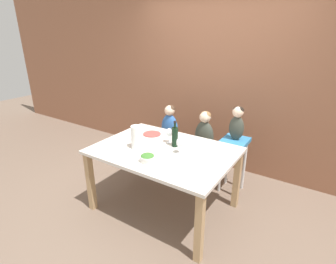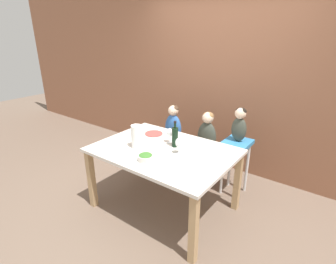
{
  "view_description": "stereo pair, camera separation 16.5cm",
  "coord_description": "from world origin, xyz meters",
  "px_view_note": "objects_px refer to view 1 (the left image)",
  "views": [
    {
      "loc": [
        1.48,
        -2.19,
        2.01
      ],
      "look_at": [
        0.0,
        0.08,
        0.95
      ],
      "focal_mm": 28.0,
      "sensor_mm": 36.0,
      "label": 1
    },
    {
      "loc": [
        1.62,
        -2.09,
        2.01
      ],
      "look_at": [
        0.0,
        0.08,
        0.95
      ],
      "focal_mm": 28.0,
      "sensor_mm": 36.0,
      "label": 2
    }
  ],
  "objects_px": {
    "person_baby_right": "(237,121)",
    "dinner_plate_back_left": "(152,134)",
    "paper_towel_roll": "(136,137)",
    "chair_far_center": "(203,156)",
    "person_child_left": "(170,124)",
    "person_child_center": "(204,132)",
    "dinner_plate_front_left": "(117,148)",
    "wine_glass_near": "(180,143)",
    "salad_bowl_large": "(147,158)",
    "chair_far_left": "(170,147)",
    "wine_bottle": "(175,136)",
    "wine_glass_far": "(169,133)",
    "chair_right_highchair": "(234,152)"
  },
  "relations": [
    {
      "from": "chair_far_left",
      "to": "wine_bottle",
      "type": "distance_m",
      "value": 0.97
    },
    {
      "from": "chair_far_center",
      "to": "person_child_left",
      "type": "relative_size",
      "value": 0.8
    },
    {
      "from": "wine_glass_far",
      "to": "dinner_plate_back_left",
      "type": "relative_size",
      "value": 0.79
    },
    {
      "from": "person_baby_right",
      "to": "dinner_plate_back_left",
      "type": "height_order",
      "value": "person_baby_right"
    },
    {
      "from": "chair_right_highchair",
      "to": "wine_bottle",
      "type": "height_order",
      "value": "wine_bottle"
    },
    {
      "from": "chair_far_center",
      "to": "dinner_plate_front_left",
      "type": "xyz_separation_m",
      "value": [
        -0.57,
        -1.06,
        0.39
      ]
    },
    {
      "from": "wine_glass_far",
      "to": "dinner_plate_front_left",
      "type": "height_order",
      "value": "wine_glass_far"
    },
    {
      "from": "wine_glass_far",
      "to": "salad_bowl_large",
      "type": "distance_m",
      "value": 0.53
    },
    {
      "from": "person_child_left",
      "to": "person_child_center",
      "type": "height_order",
      "value": "same"
    },
    {
      "from": "person_child_left",
      "to": "salad_bowl_large",
      "type": "height_order",
      "value": "person_child_left"
    },
    {
      "from": "person_child_left",
      "to": "paper_towel_roll",
      "type": "bearing_deg",
      "value": -80.12
    },
    {
      "from": "person_child_center",
      "to": "dinner_plate_front_left",
      "type": "height_order",
      "value": "person_child_center"
    },
    {
      "from": "person_baby_right",
      "to": "dinner_plate_back_left",
      "type": "relative_size",
      "value": 1.89
    },
    {
      "from": "paper_towel_roll",
      "to": "dinner_plate_back_left",
      "type": "bearing_deg",
      "value": 103.69
    },
    {
      "from": "chair_far_center",
      "to": "wine_bottle",
      "type": "bearing_deg",
      "value": -95.04
    },
    {
      "from": "person_baby_right",
      "to": "salad_bowl_large",
      "type": "relative_size",
      "value": 2.62
    },
    {
      "from": "chair_far_center",
      "to": "wine_glass_near",
      "type": "xyz_separation_m",
      "value": [
        0.08,
        -0.79,
        0.51
      ]
    },
    {
      "from": "chair_far_center",
      "to": "person_child_left",
      "type": "distance_m",
      "value": 0.66
    },
    {
      "from": "chair_far_left",
      "to": "salad_bowl_large",
      "type": "xyz_separation_m",
      "value": [
        0.45,
        -1.12,
        0.43
      ]
    },
    {
      "from": "person_child_left",
      "to": "dinner_plate_back_left",
      "type": "bearing_deg",
      "value": -83.34
    },
    {
      "from": "wine_glass_near",
      "to": "salad_bowl_large",
      "type": "height_order",
      "value": "wine_glass_near"
    },
    {
      "from": "person_child_left",
      "to": "dinner_plate_front_left",
      "type": "distance_m",
      "value": 1.06
    },
    {
      "from": "person_baby_right",
      "to": "paper_towel_roll",
      "type": "distance_m",
      "value": 1.24
    },
    {
      "from": "wine_bottle",
      "to": "wine_glass_near",
      "type": "height_order",
      "value": "wine_bottle"
    },
    {
      "from": "person_child_center",
      "to": "paper_towel_roll",
      "type": "xyz_separation_m",
      "value": [
        -0.39,
        -0.93,
        0.16
      ]
    },
    {
      "from": "person_child_center",
      "to": "dinner_plate_front_left",
      "type": "distance_m",
      "value": 1.2
    },
    {
      "from": "chair_far_left",
      "to": "person_baby_right",
      "type": "relative_size",
      "value": 1.08
    },
    {
      "from": "wine_bottle",
      "to": "paper_towel_roll",
      "type": "bearing_deg",
      "value": -140.02
    },
    {
      "from": "chair_far_left",
      "to": "person_child_left",
      "type": "relative_size",
      "value": 0.8
    },
    {
      "from": "wine_glass_near",
      "to": "salad_bowl_large",
      "type": "relative_size",
      "value": 1.1
    },
    {
      "from": "wine_glass_far",
      "to": "dinner_plate_front_left",
      "type": "xyz_separation_m",
      "value": [
        -0.4,
        -0.45,
        -0.12
      ]
    },
    {
      "from": "chair_far_left",
      "to": "salad_bowl_large",
      "type": "bearing_deg",
      "value": -67.94
    },
    {
      "from": "chair_far_left",
      "to": "person_baby_right",
      "type": "height_order",
      "value": "person_baby_right"
    },
    {
      "from": "wine_glass_near",
      "to": "wine_glass_far",
      "type": "relative_size",
      "value": 1.0
    },
    {
      "from": "chair_right_highchair",
      "to": "person_baby_right",
      "type": "xyz_separation_m",
      "value": [
        0.0,
        0.0,
        0.41
      ]
    },
    {
      "from": "person_baby_right",
      "to": "chair_far_left",
      "type": "bearing_deg",
      "value": -179.92
    },
    {
      "from": "person_child_left",
      "to": "paper_towel_roll",
      "type": "relative_size",
      "value": 2.17
    },
    {
      "from": "salad_bowl_large",
      "to": "dinner_plate_front_left",
      "type": "height_order",
      "value": "salad_bowl_large"
    },
    {
      "from": "chair_far_left",
      "to": "wine_bottle",
      "type": "height_order",
      "value": "wine_bottle"
    },
    {
      "from": "person_baby_right",
      "to": "wine_glass_near",
      "type": "xyz_separation_m",
      "value": [
        -0.34,
        -0.79,
        -0.08
      ]
    },
    {
      "from": "person_child_left",
      "to": "paper_towel_roll",
      "type": "xyz_separation_m",
      "value": [
        0.16,
        -0.93,
        0.16
      ]
    },
    {
      "from": "salad_bowl_large",
      "to": "person_baby_right",
      "type": "bearing_deg",
      "value": 64.94
    },
    {
      "from": "person_baby_right",
      "to": "wine_glass_far",
      "type": "height_order",
      "value": "person_baby_right"
    },
    {
      "from": "chair_far_left",
      "to": "wine_glass_far",
      "type": "relative_size",
      "value": 2.57
    },
    {
      "from": "wine_glass_far",
      "to": "chair_right_highchair",
      "type": "bearing_deg",
      "value": 45.38
    },
    {
      "from": "chair_far_center",
      "to": "person_child_center",
      "type": "relative_size",
      "value": 0.8
    },
    {
      "from": "wine_glass_near",
      "to": "salad_bowl_large",
      "type": "xyz_separation_m",
      "value": [
        -0.18,
        -0.33,
        -0.08
      ]
    },
    {
      "from": "dinner_plate_front_left",
      "to": "paper_towel_roll",
      "type": "bearing_deg",
      "value": 33.64
    },
    {
      "from": "wine_bottle",
      "to": "wine_glass_near",
      "type": "bearing_deg",
      "value": -42.52
    },
    {
      "from": "person_child_left",
      "to": "paper_towel_roll",
      "type": "height_order",
      "value": "paper_towel_roll"
    }
  ]
}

